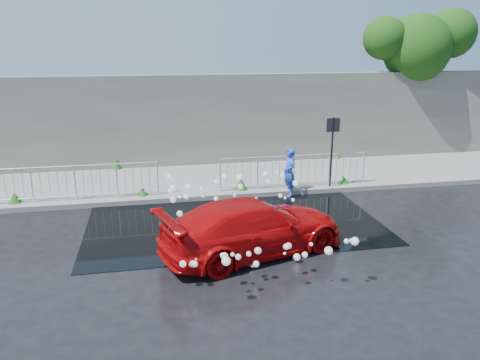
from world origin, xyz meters
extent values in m
plane|color=black|center=(0.00, 0.00, 0.00)|extent=(90.00, 90.00, 0.00)
cube|color=slate|center=(0.00, 5.00, 0.07)|extent=(30.00, 4.00, 0.15)
cube|color=slate|center=(0.00, 3.00, 0.08)|extent=(30.00, 0.25, 0.16)
cube|color=#5A564C|center=(0.00, 7.20, 1.90)|extent=(30.00, 0.60, 3.50)
cube|color=black|center=(0.50, 1.00, 0.01)|extent=(8.00, 5.00, 0.01)
cylinder|color=black|center=(4.20, 3.10, 1.25)|extent=(0.06, 0.06, 2.50)
cube|color=black|center=(4.20, 3.10, 2.25)|extent=(0.45, 0.04, 0.45)
cylinder|color=#332114|center=(10.00, 8.20, 2.50)|extent=(0.36, 0.36, 5.00)
sphere|color=#13370D|center=(9.50, 7.40, 4.60)|extent=(2.84, 2.84, 2.84)
sphere|color=#13370D|center=(11.00, 7.40, 5.20)|extent=(2.08, 2.08, 2.08)
sphere|color=#13370D|center=(8.00, 7.40, 5.00)|extent=(1.77, 1.77, 1.77)
cylinder|color=silver|center=(-1.50, 3.35, 0.70)|extent=(0.05, 0.05, 1.10)
cylinder|color=silver|center=(-4.00, 3.35, 1.22)|extent=(5.00, 0.04, 0.04)
cylinder|color=silver|center=(-4.00, 3.35, 0.27)|extent=(5.00, 0.04, 0.04)
cylinder|color=silver|center=(0.50, 3.35, 0.70)|extent=(0.05, 0.05, 1.10)
cylinder|color=silver|center=(5.50, 3.35, 0.70)|extent=(0.05, 0.05, 1.10)
cylinder|color=silver|center=(3.00, 3.35, 1.22)|extent=(5.00, 0.04, 0.04)
cylinder|color=silver|center=(3.00, 3.35, 0.27)|extent=(5.00, 0.04, 0.04)
cone|color=#165015|center=(-5.80, 3.40, 0.31)|extent=(0.40, 0.40, 0.32)
cone|color=#165015|center=(-2.00, 3.40, 0.28)|extent=(0.36, 0.36, 0.27)
cone|color=#165015|center=(1.20, 3.40, 0.34)|extent=(0.44, 0.44, 0.39)
cone|color=#165015|center=(4.80, 3.40, 0.29)|extent=(0.38, 0.38, 0.28)
cone|color=#165015|center=(-3.00, 6.90, 0.36)|extent=(0.42, 0.42, 0.42)
cone|color=#165015|center=(6.00, 6.90, 0.29)|extent=(0.34, 0.34, 0.29)
sphere|color=white|center=(0.81, 1.74, 1.01)|extent=(0.14, 0.14, 0.14)
sphere|color=white|center=(1.84, 0.91, 0.69)|extent=(0.13, 0.13, 0.13)
sphere|color=white|center=(-1.18, 1.46, 0.84)|extent=(0.17, 0.17, 0.17)
sphere|color=white|center=(-0.21, 0.62, 0.65)|extent=(0.10, 0.10, 0.10)
sphere|color=white|center=(0.18, 1.80, 0.93)|extent=(0.17, 0.17, 0.17)
sphere|color=white|center=(-0.15, 0.44, 0.63)|extent=(0.17, 0.17, 0.17)
sphere|color=white|center=(-1.12, 1.72, 1.07)|extent=(0.06, 0.06, 0.06)
sphere|color=white|center=(0.54, 0.05, 0.38)|extent=(0.16, 0.16, 0.16)
sphere|color=white|center=(-0.96, 0.98, 0.81)|extent=(0.10, 0.10, 0.10)
sphere|color=white|center=(1.68, 1.57, 0.89)|extent=(0.09, 0.09, 0.09)
sphere|color=white|center=(2.17, 0.77, 0.59)|extent=(0.10, 0.10, 0.10)
sphere|color=white|center=(-0.34, 1.26, 0.91)|extent=(0.09, 0.09, 0.09)
sphere|color=white|center=(2.38, 1.25, 0.93)|extent=(0.18, 0.18, 0.18)
sphere|color=white|center=(0.06, 0.32, 0.34)|extent=(0.07, 0.07, 0.07)
sphere|color=white|center=(0.39, 1.74, 1.09)|extent=(0.17, 0.17, 0.17)
sphere|color=white|center=(1.61, 1.49, 0.97)|extent=(0.10, 0.10, 0.10)
sphere|color=white|center=(-1.15, 0.95, 0.75)|extent=(0.17, 0.17, 0.17)
sphere|color=white|center=(2.23, 2.08, 0.94)|extent=(0.13, 0.13, 0.13)
sphere|color=white|center=(0.78, 1.33, 0.90)|extent=(0.17, 0.17, 0.17)
sphere|color=white|center=(0.90, 1.83, 1.07)|extent=(0.10, 0.10, 0.10)
sphere|color=white|center=(1.69, 2.09, 0.99)|extent=(0.17, 0.17, 0.17)
sphere|color=white|center=(-0.23, 0.43, 0.49)|extent=(0.11, 0.11, 0.11)
sphere|color=white|center=(-0.78, 1.06, 0.79)|extent=(0.16, 0.16, 0.16)
sphere|color=white|center=(2.00, 1.89, 1.09)|extent=(0.09, 0.09, 0.09)
sphere|color=white|center=(-1.02, 0.27, 0.60)|extent=(0.16, 0.16, 0.16)
sphere|color=white|center=(0.02, 0.91, 0.72)|extent=(0.14, 0.14, 0.14)
sphere|color=white|center=(-1.12, 1.45, 0.93)|extent=(0.17, 0.17, 0.17)
sphere|color=white|center=(0.40, 0.20, 0.46)|extent=(0.15, 0.15, 0.15)
sphere|color=white|center=(-0.33, 1.01, 0.78)|extent=(0.08, 0.08, 0.08)
sphere|color=white|center=(0.33, 0.09, 0.39)|extent=(0.11, 0.11, 0.11)
sphere|color=white|center=(1.39, 0.28, 0.39)|extent=(0.07, 0.07, 0.07)
sphere|color=white|center=(0.37, -0.04, 0.16)|extent=(0.09, 0.09, 0.09)
sphere|color=white|center=(0.78, 1.82, 1.08)|extent=(0.10, 0.10, 0.10)
sphere|color=white|center=(1.09, 0.69, 0.74)|extent=(0.08, 0.08, 0.08)
sphere|color=white|center=(-1.19, 1.95, 1.12)|extent=(0.15, 0.15, 0.15)
sphere|color=white|center=(1.93, 0.76, 0.68)|extent=(0.08, 0.08, 0.08)
sphere|color=white|center=(0.43, 0.13, 0.39)|extent=(0.11, 0.11, 0.11)
sphere|color=white|center=(-0.70, 1.34, 0.97)|extent=(0.18, 0.18, 0.18)
sphere|color=white|center=(0.54, 0.95, 0.77)|extent=(0.08, 0.08, 0.08)
sphere|color=white|center=(1.05, -2.50, 0.76)|extent=(0.13, 0.13, 0.13)
sphere|color=white|center=(0.85, -2.99, 0.97)|extent=(0.12, 0.12, 0.12)
sphere|color=white|center=(2.03, -3.16, 1.06)|extent=(0.10, 0.10, 0.10)
sphere|color=white|center=(0.38, -2.56, 0.73)|extent=(0.15, 0.15, 0.15)
sphere|color=white|center=(1.03, -2.31, 0.49)|extent=(0.06, 0.06, 0.06)
sphere|color=white|center=(-0.40, -3.31, 0.93)|extent=(0.17, 0.17, 0.17)
sphere|color=white|center=(-0.23, -2.17, 0.46)|extent=(0.14, 0.14, 0.14)
sphere|color=white|center=(-0.18, -2.74, 0.78)|extent=(0.08, 0.08, 0.08)
sphere|color=white|center=(-0.12, -3.03, 0.86)|extent=(0.12, 0.12, 0.12)
sphere|color=white|center=(2.26, -3.05, 0.99)|extent=(0.17, 0.17, 0.17)
sphere|color=white|center=(-1.16, -2.53, 0.56)|extent=(0.14, 0.14, 0.14)
sphere|color=white|center=(-0.34, -2.68, 0.73)|extent=(0.15, 0.15, 0.15)
sphere|color=white|center=(1.47, -1.83, 0.14)|extent=(0.17, 0.17, 0.17)
sphere|color=white|center=(0.18, -2.61, 0.70)|extent=(0.11, 0.11, 0.11)
sphere|color=white|center=(-0.44, -3.07, 0.95)|extent=(0.09, 0.09, 0.09)
sphere|color=white|center=(1.47, -2.36, 0.45)|extent=(0.13, 0.13, 0.13)
sphere|color=white|center=(0.39, -2.39, 0.35)|extent=(0.14, 0.14, 0.14)
sphere|color=white|center=(1.36, -2.99, 0.98)|extent=(0.08, 0.08, 0.08)
sphere|color=white|center=(-0.92, -2.58, 0.56)|extent=(0.13, 0.13, 0.13)
sphere|color=white|center=(1.75, -2.96, 0.79)|extent=(0.17, 0.17, 0.17)
sphere|color=white|center=(2.19, -3.02, 1.00)|extent=(0.07, 0.07, 0.07)
sphere|color=white|center=(-1.05, -2.20, 0.49)|extent=(0.09, 0.09, 0.09)
sphere|color=white|center=(0.40, -1.98, 0.12)|extent=(0.11, 0.11, 0.11)
sphere|color=white|center=(-0.88, -2.37, 0.55)|extent=(0.08, 0.08, 0.08)
sphere|color=white|center=(-0.97, -2.38, 0.49)|extent=(0.17, 0.17, 0.17)
imported|color=#A80607|center=(0.61, -1.10, 0.65)|extent=(4.84, 3.09, 1.30)
imported|color=blue|center=(2.71, 2.91, 0.79)|extent=(0.43, 0.61, 1.58)
camera|label=1|loc=(-1.66, -11.10, 4.82)|focal=35.00mm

